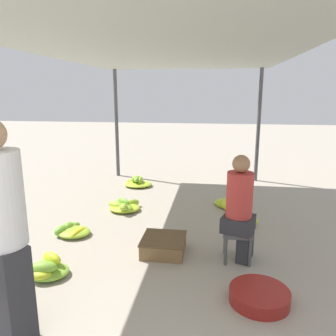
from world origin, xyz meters
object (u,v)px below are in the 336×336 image
at_px(basin_black, 259,296).
at_px(crate_near, 164,245).
at_px(banana_pile_left_1, 125,206).
at_px(banana_pile_left_3, 138,182).
at_px(vendor_foreground, 1,233).
at_px(banana_pile_left_0, 47,268).
at_px(banana_pile_right_1, 230,203).
at_px(stool, 237,236).
at_px(banana_pile_right_0, 240,222).
at_px(banana_pile_left_2, 72,230).
at_px(vendor_seated, 240,208).

distance_m(basin_black, crate_near, 1.35).
relative_size(banana_pile_left_1, banana_pile_left_3, 0.96).
bearing_deg(banana_pile_left_3, basin_black, -61.01).
relative_size(vendor_foreground, banana_pile_left_0, 4.06).
xyz_separation_m(basin_black, banana_pile_left_0, (-2.22, 0.14, 0.02)).
height_order(vendor_foreground, banana_pile_left_1, vendor_foreground).
bearing_deg(banana_pile_right_1, crate_near, -115.75).
height_order(stool, crate_near, stool).
height_order(vendor_foreground, stool, vendor_foreground).
xyz_separation_m(banana_pile_left_0, banana_pile_left_3, (0.15, 3.59, -0.01)).
height_order(stool, banana_pile_right_0, stool).
xyz_separation_m(stool, banana_pile_right_0, (0.12, 1.02, -0.23)).
distance_m(vendor_foreground, banana_pile_left_3, 4.58).
xyz_separation_m(banana_pile_left_1, banana_pile_left_2, (-0.47, -1.04, -0.01)).
bearing_deg(crate_near, stool, -3.91).
bearing_deg(banana_pile_right_0, stool, -96.46).
relative_size(vendor_seated, banana_pile_right_0, 2.44).
bearing_deg(banana_pile_left_0, banana_pile_left_1, 82.30).
relative_size(banana_pile_left_2, banana_pile_right_1, 0.79).
relative_size(basin_black, banana_pile_left_0, 1.30).
distance_m(banana_pile_left_3, crate_near, 3.06).
bearing_deg(stool, banana_pile_right_1, 90.04).
bearing_deg(banana_pile_right_0, banana_pile_left_0, -142.48).
bearing_deg(banana_pile_left_2, vendor_seated, -10.01).
height_order(vendor_foreground, vendor_seated, vendor_foreground).
bearing_deg(basin_black, banana_pile_left_1, 131.02).
height_order(vendor_seated, banana_pile_left_2, vendor_seated).
bearing_deg(banana_pile_right_0, vendor_seated, -95.55).
bearing_deg(banana_pile_left_2, banana_pile_left_1, 65.37).
bearing_deg(crate_near, banana_pile_left_0, -148.82).
height_order(banana_pile_left_0, crate_near, banana_pile_left_0).
bearing_deg(vendor_foreground, vendor_seated, 39.81).
distance_m(vendor_seated, crate_near, 1.06).
xyz_separation_m(vendor_seated, banana_pile_right_0, (0.10, 1.02, -0.58)).
height_order(vendor_seated, banana_pile_left_0, vendor_seated).
relative_size(vendor_foreground, banana_pile_left_2, 3.52).
height_order(vendor_foreground, basin_black, vendor_foreground).
bearing_deg(banana_pile_left_3, banana_pile_right_0, -43.62).
bearing_deg(basin_black, banana_pile_left_0, 176.31).
bearing_deg(banana_pile_left_1, vendor_foreground, -91.67).
relative_size(banana_pile_left_3, banana_pile_right_1, 0.98).
bearing_deg(banana_pile_right_0, banana_pile_left_3, 136.38).
bearing_deg(banana_pile_right_1, banana_pile_right_0, -82.42).
height_order(banana_pile_right_0, crate_near, crate_near).
height_order(banana_pile_left_0, banana_pile_right_1, banana_pile_left_0).
bearing_deg(vendor_seated, banana_pile_left_1, 141.29).
height_order(banana_pile_left_2, banana_pile_left_3, banana_pile_left_3).
bearing_deg(banana_pile_left_3, stool, -57.13).
xyz_separation_m(banana_pile_left_0, banana_pile_left_2, (-0.19, 1.05, -0.03)).
bearing_deg(banana_pile_left_3, vendor_seated, -56.85).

